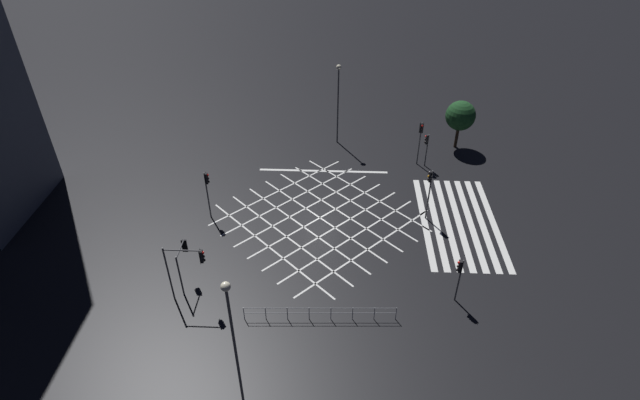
{
  "coord_description": "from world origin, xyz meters",
  "views": [
    {
      "loc": [
        -31.47,
        -1.37,
        24.44
      ],
      "look_at": [
        0.0,
        0.0,
        1.75
      ],
      "focal_mm": 28.0,
      "sensor_mm": 36.0,
      "label": 1
    }
  ],
  "objects_px": {
    "traffic_light_nw_cross": "(186,263)",
    "street_lamp_west": "(232,330)",
    "traffic_light_median_north": "(207,186)",
    "traffic_light_se_cross": "(427,144)",
    "street_lamp_east": "(338,91)",
    "traffic_light_median_south": "(429,185)",
    "traffic_light_se_main": "(421,135)",
    "traffic_light_sw_cross": "(459,272)",
    "street_tree_near": "(460,116)",
    "traffic_light_nw_main": "(183,256)"
  },
  "relations": [
    {
      "from": "traffic_light_se_main",
      "to": "street_lamp_east",
      "type": "height_order",
      "value": "street_lamp_east"
    },
    {
      "from": "traffic_light_se_main",
      "to": "traffic_light_nw_main",
      "type": "height_order",
      "value": "traffic_light_se_main"
    },
    {
      "from": "traffic_light_sw_cross",
      "to": "traffic_light_median_north",
      "type": "bearing_deg",
      "value": -24.56
    },
    {
      "from": "traffic_light_sw_cross",
      "to": "traffic_light_nw_cross",
      "type": "bearing_deg",
      "value": 2.27
    },
    {
      "from": "traffic_light_median_north",
      "to": "street_lamp_east",
      "type": "relative_size",
      "value": 0.52
    },
    {
      "from": "traffic_light_sw_cross",
      "to": "street_lamp_west",
      "type": "relative_size",
      "value": 0.39
    },
    {
      "from": "traffic_light_se_cross",
      "to": "street_tree_near",
      "type": "relative_size",
      "value": 0.68
    },
    {
      "from": "traffic_light_se_cross",
      "to": "street_lamp_west",
      "type": "height_order",
      "value": "street_lamp_west"
    },
    {
      "from": "traffic_light_median_north",
      "to": "traffic_light_se_cross",
      "type": "relative_size",
      "value": 1.28
    },
    {
      "from": "traffic_light_se_main",
      "to": "traffic_light_median_north",
      "type": "xyz_separation_m",
      "value": [
        -8.81,
        17.3,
        -0.05
      ]
    },
    {
      "from": "traffic_light_sw_cross",
      "to": "traffic_light_median_south",
      "type": "bearing_deg",
      "value": -84.87
    },
    {
      "from": "traffic_light_nw_main",
      "to": "street_tree_near",
      "type": "relative_size",
      "value": 0.7
    },
    {
      "from": "traffic_light_se_main",
      "to": "traffic_light_median_south",
      "type": "relative_size",
      "value": 0.96
    },
    {
      "from": "traffic_light_median_south",
      "to": "street_lamp_west",
      "type": "bearing_deg",
      "value": 54.86
    },
    {
      "from": "traffic_light_se_main",
      "to": "traffic_light_median_south",
      "type": "distance_m",
      "value": 8.19
    },
    {
      "from": "traffic_light_nw_cross",
      "to": "street_lamp_east",
      "type": "xyz_separation_m",
      "value": [
        21.52,
        -9.09,
        2.21
      ]
    },
    {
      "from": "traffic_light_se_cross",
      "to": "traffic_light_nw_cross",
      "type": "bearing_deg",
      "value": 45.33
    },
    {
      "from": "traffic_light_se_cross",
      "to": "traffic_light_sw_cross",
      "type": "height_order",
      "value": "traffic_light_sw_cross"
    },
    {
      "from": "traffic_light_median_north",
      "to": "traffic_light_se_main",
      "type": "bearing_deg",
      "value": 26.97
    },
    {
      "from": "traffic_light_median_north",
      "to": "traffic_light_sw_cross",
      "type": "height_order",
      "value": "traffic_light_median_north"
    },
    {
      "from": "traffic_light_se_main",
      "to": "street_lamp_east",
      "type": "relative_size",
      "value": 0.53
    },
    {
      "from": "traffic_light_nw_cross",
      "to": "street_lamp_east",
      "type": "bearing_deg",
      "value": 67.1
    },
    {
      "from": "traffic_light_nw_cross",
      "to": "street_lamp_west",
      "type": "distance_m",
      "value": 8.97
    },
    {
      "from": "traffic_light_median_north",
      "to": "street_tree_near",
      "type": "bearing_deg",
      "value": 29.76
    },
    {
      "from": "traffic_light_sw_cross",
      "to": "street_lamp_west",
      "type": "xyz_separation_m",
      "value": [
        -7.93,
        12.51,
        3.42
      ]
    },
    {
      "from": "traffic_light_median_north",
      "to": "traffic_light_se_cross",
      "type": "distance_m",
      "value": 19.86
    },
    {
      "from": "traffic_light_se_cross",
      "to": "traffic_light_sw_cross",
      "type": "relative_size",
      "value": 0.94
    },
    {
      "from": "traffic_light_se_cross",
      "to": "traffic_light_median_south",
      "type": "bearing_deg",
      "value": 83.43
    },
    {
      "from": "traffic_light_nw_cross",
      "to": "traffic_light_se_cross",
      "type": "bearing_deg",
      "value": 45.33
    },
    {
      "from": "traffic_light_median_south",
      "to": "traffic_light_sw_cross",
      "type": "bearing_deg",
      "value": 95.13
    },
    {
      "from": "traffic_light_nw_cross",
      "to": "traffic_light_nw_main",
      "type": "relative_size",
      "value": 1.31
    },
    {
      "from": "traffic_light_median_north",
      "to": "street_lamp_west",
      "type": "relative_size",
      "value": 0.47
    },
    {
      "from": "traffic_light_se_cross",
      "to": "traffic_light_sw_cross",
      "type": "distance_m",
      "value": 16.7
    },
    {
      "from": "traffic_light_nw_main",
      "to": "traffic_light_se_main",
      "type": "bearing_deg",
      "value": -46.98
    },
    {
      "from": "traffic_light_nw_cross",
      "to": "street_lamp_west",
      "type": "bearing_deg",
      "value": -58.04
    },
    {
      "from": "traffic_light_se_cross",
      "to": "street_lamp_west",
      "type": "bearing_deg",
      "value": 62.82
    },
    {
      "from": "traffic_light_median_north",
      "to": "street_tree_near",
      "type": "xyz_separation_m",
      "value": [
        12.25,
        -21.43,
        0.36
      ]
    },
    {
      "from": "traffic_light_nw_main",
      "to": "street_lamp_west",
      "type": "relative_size",
      "value": 0.37
    },
    {
      "from": "traffic_light_median_north",
      "to": "street_tree_near",
      "type": "height_order",
      "value": "street_tree_near"
    },
    {
      "from": "traffic_light_nw_main",
      "to": "traffic_light_sw_cross",
      "type": "height_order",
      "value": "traffic_light_sw_cross"
    },
    {
      "from": "traffic_light_median_south",
      "to": "traffic_light_nw_main",
      "type": "bearing_deg",
      "value": 25.13
    },
    {
      "from": "traffic_light_median_north",
      "to": "street_lamp_west",
      "type": "height_order",
      "value": "street_lamp_west"
    },
    {
      "from": "traffic_light_median_south",
      "to": "street_lamp_west",
      "type": "relative_size",
      "value": 0.5
    },
    {
      "from": "traffic_light_se_main",
      "to": "traffic_light_median_north",
      "type": "relative_size",
      "value": 1.02
    },
    {
      "from": "traffic_light_median_south",
      "to": "traffic_light_se_main",
      "type": "bearing_deg",
      "value": -92.28
    },
    {
      "from": "traffic_light_median_south",
      "to": "street_lamp_west",
      "type": "xyz_separation_m",
      "value": [
        -16.67,
        11.73,
        2.75
      ]
    },
    {
      "from": "traffic_light_se_main",
      "to": "street_tree_near",
      "type": "relative_size",
      "value": 0.89
    },
    {
      "from": "traffic_light_median_south",
      "to": "street_tree_near",
      "type": "distance_m",
      "value": 12.46
    },
    {
      "from": "traffic_light_sw_cross",
      "to": "street_lamp_east",
      "type": "distance_m",
      "value": 22.5
    },
    {
      "from": "street_tree_near",
      "to": "traffic_light_nw_main",
      "type": "bearing_deg",
      "value": 132.43
    }
  ]
}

